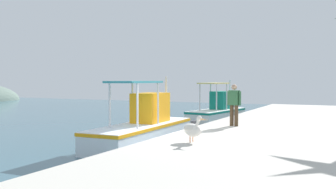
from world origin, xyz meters
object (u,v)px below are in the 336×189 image
fisherman_standing (234,103)px  fishing_boat_second (143,128)px  pelican (193,129)px  mooring_bollard_second (194,126)px  fishing_boat_third (217,111)px

fisherman_standing → fishing_boat_second: bearing=111.3°
pelican → mooring_bollard_second: bearing=21.1°
fishing_boat_second → fisherman_standing: (1.35, -3.47, 1.04)m
fishing_boat_second → fisherman_standing: bearing=-68.7°
fishing_boat_second → mooring_bollard_second: bearing=-102.8°
fishing_boat_second → pelican: size_ratio=6.77×
fishing_boat_second → mooring_bollard_second: 2.60m
fishing_boat_second → fishing_boat_third: 10.30m
fishing_boat_third → fisherman_standing: fishing_boat_third is taller
fishing_boat_third → fishing_boat_second: bearing=-178.4°
fishing_boat_third → mooring_bollard_second: fishing_boat_third is taller
fishing_boat_third → mooring_bollard_second: bearing=-165.5°
fisherman_standing → mooring_bollard_second: size_ratio=4.79×
fishing_boat_third → mooring_bollard_second: (-10.87, -2.81, 0.35)m
pelican → fisherman_standing: 4.51m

